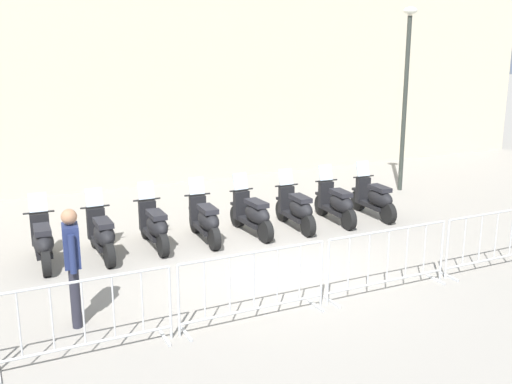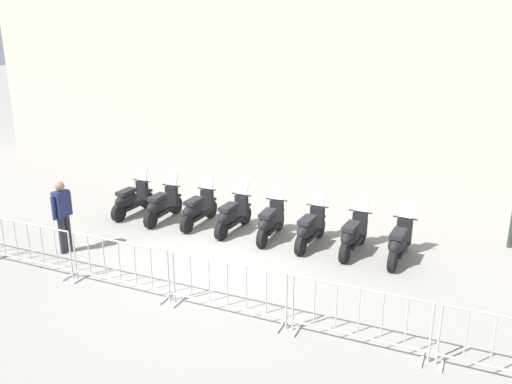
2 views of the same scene
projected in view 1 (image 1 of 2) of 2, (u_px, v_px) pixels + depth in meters
The scene contains 15 objects.
ground_plane at pixel (272, 269), 10.69m from camera, with size 120.00×120.00×0.00m, color gray.
motorcycle_0 at pixel (43, 242), 10.73m from camera, with size 0.56×1.73×1.24m.
motorcycle_1 at pixel (102, 235), 11.13m from camera, with size 0.59×1.72×1.24m.
motorcycle_2 at pixel (155, 226), 11.67m from camera, with size 0.57×1.73×1.24m.
motorcycle_3 at pixel (205, 220), 12.06m from camera, with size 0.56×1.73×1.24m.
motorcycle_4 at pixel (253, 215), 12.49m from camera, with size 0.64×1.72×1.24m.
motorcycle_5 at pixel (297, 209), 12.90m from camera, with size 0.56×1.73×1.24m.
motorcycle_6 at pixel (337, 204), 13.35m from camera, with size 0.56×1.72×1.24m.
motorcycle_7 at pixel (375, 199), 13.79m from camera, with size 0.56×1.73×1.24m.
barrier_segment_1 at pixel (84, 319), 7.53m from camera, with size 2.31×0.68×1.07m.
barrier_segment_2 at pixel (254, 287), 8.55m from camera, with size 2.31×0.68×1.07m.
barrier_segment_3 at pixel (388, 261), 9.58m from camera, with size 2.31×0.68×1.07m.
barrier_segment_4 at pixel (496, 240), 10.60m from camera, with size 2.31×0.68×1.07m.
street_lamp at pixel (406, 80), 15.84m from camera, with size 0.36×0.36×4.90m.
officer_near_row_end at pixel (72, 260), 8.32m from camera, with size 0.22×0.55×1.73m.
Camera 1 is at (-3.62, -9.38, 3.90)m, focal length 41.57 mm.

